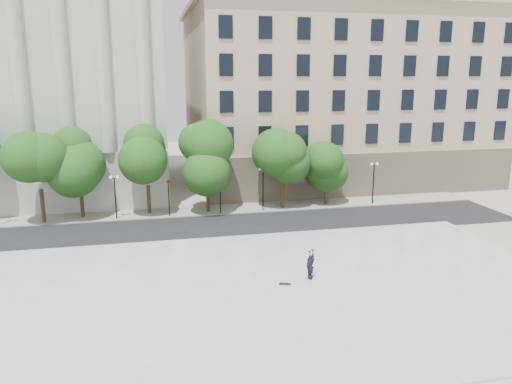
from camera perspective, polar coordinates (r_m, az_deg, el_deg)
ground at (r=28.04m, az=-2.65°, el=-14.94°), size 160.00×160.00×0.00m
plaza at (r=30.59m, az=-3.65°, el=-11.98°), size 44.00×22.00×0.45m
street at (r=44.60m, az=-6.66°, el=-4.20°), size 60.00×8.00×0.02m
far_sidewalk at (r=50.33m, az=-7.38°, el=-2.16°), size 60.00×4.00×0.12m
building_west at (r=64.30m, az=-24.59°, el=11.64°), size 31.50×27.65×25.60m
building_east at (r=67.81m, az=8.50°, el=11.18°), size 36.00×26.15×23.00m
traffic_light_west at (r=47.71m, az=-10.02°, el=1.37°), size 0.72×1.73×4.18m
traffic_light_east at (r=48.14m, az=-4.14°, el=1.73°), size 1.01×1.90×4.25m
person_lying at (r=32.67m, az=6.21°, el=-9.41°), size 1.67×2.02×0.53m
skateboard at (r=31.80m, az=3.33°, el=-10.44°), size 0.77×0.40×0.08m
street_trees at (r=48.58m, az=-11.03°, el=3.48°), size 37.48×5.40×8.05m
lamp_posts at (r=48.31m, az=-6.83°, el=0.84°), size 37.17×0.28×4.49m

